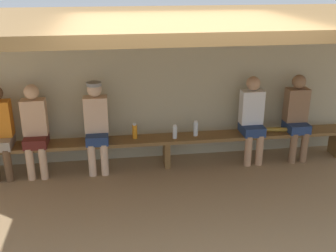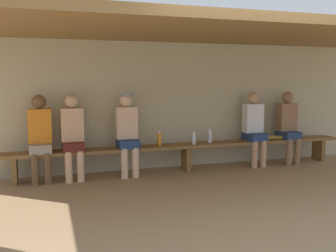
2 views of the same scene
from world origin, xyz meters
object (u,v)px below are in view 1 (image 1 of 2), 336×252
object	(u,v)px
player_in_blue	(297,114)
player_middle	(252,116)
bench	(166,142)
baseball_bat	(273,130)
water_bottle_blue	(135,131)
player_rightmost	(96,123)
water_bottle_green	(175,132)
player_in_red	(35,127)
water_bottle_orange	(196,129)

from	to	relation	value
player_in_blue	player_middle	xyz separation A→B (m)	(-0.72, 0.00, 0.00)
bench	baseball_bat	distance (m)	1.68
water_bottle_blue	bench	bearing A→B (deg)	-4.86
player_rightmost	water_bottle_blue	world-z (taller)	player_rightmost
water_bottle_green	water_bottle_blue	bearing A→B (deg)	171.54
bench	player_in_red	size ratio (longest dim) A/B	4.49
player_in_blue	water_bottle_blue	size ratio (longest dim) A/B	5.73
player_in_blue	water_bottle_orange	bearing A→B (deg)	179.66
player_rightmost	water_bottle_green	xyz separation A→B (m)	(1.14, -0.05, -0.19)
bench	player_in_blue	distance (m)	2.07
water_bottle_green	player_in_red	bearing A→B (deg)	178.55
player_rightmost	water_bottle_orange	xyz separation A→B (m)	(1.47, 0.01, -0.17)
water_bottle_blue	baseball_bat	world-z (taller)	water_bottle_blue
bench	water_bottle_blue	distance (m)	0.51
baseball_bat	water_bottle_blue	bearing A→B (deg)	-171.80
bench	water_bottle_orange	distance (m)	0.48
bench	player_in_blue	bearing A→B (deg)	0.09
bench	water_bottle_orange	bearing A→B (deg)	1.60
water_bottle_green	baseball_bat	distance (m)	1.56
player_in_red	player_middle	bearing A→B (deg)	0.00
player_in_blue	player_middle	world-z (taller)	same
bench	player_middle	world-z (taller)	player_middle
player_middle	water_bottle_orange	xyz separation A→B (m)	(-0.87, 0.01, -0.16)
bench	player_rightmost	distance (m)	1.08
player_rightmost	water_bottle_green	bearing A→B (deg)	-2.57
player_middle	baseball_bat	world-z (taller)	player_middle
player_middle	baseball_bat	size ratio (longest dim) A/B	1.48
player_in_red	player_in_blue	distance (m)	3.92
player_middle	baseball_bat	xyz separation A→B (m)	(0.36, -0.00, -0.24)
water_bottle_orange	player_in_red	bearing A→B (deg)	-179.77
player_in_blue	water_bottle_blue	world-z (taller)	player_in_blue
player_in_red	player_middle	size ratio (longest dim) A/B	1.00
water_bottle_orange	water_bottle_green	bearing A→B (deg)	-169.59
player_in_blue	water_bottle_green	distance (m)	1.93
player_middle	water_bottle_orange	world-z (taller)	player_middle
player_in_red	water_bottle_blue	size ratio (longest dim) A/B	5.73
baseball_bat	player_rightmost	bearing A→B (deg)	-170.81
water_bottle_blue	player_rightmost	bearing A→B (deg)	-176.23
water_bottle_green	water_bottle_orange	xyz separation A→B (m)	(0.33, 0.06, 0.01)
water_bottle_orange	baseball_bat	distance (m)	1.23
baseball_bat	bench	bearing A→B (deg)	-170.73
player_in_red	player_middle	distance (m)	3.20
player_in_blue	player_middle	size ratio (longest dim) A/B	1.00
player_in_blue	player_in_red	bearing A→B (deg)	180.00
player_middle	water_bottle_blue	xyz separation A→B (m)	(-1.79, 0.04, -0.16)
player_rightmost	baseball_bat	distance (m)	2.71
player_rightmost	baseball_bat	xyz separation A→B (m)	(2.70, -0.00, -0.25)
bench	water_bottle_green	distance (m)	0.22
player_in_red	baseball_bat	distance (m)	3.57
water_bottle_orange	water_bottle_blue	bearing A→B (deg)	178.28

